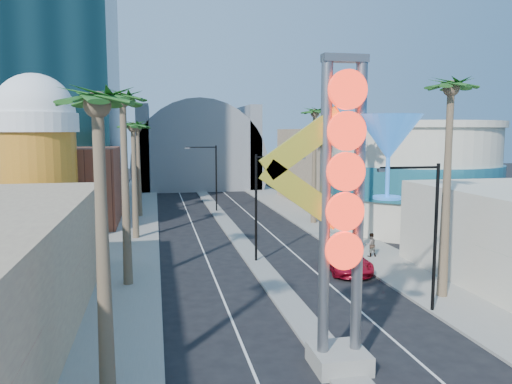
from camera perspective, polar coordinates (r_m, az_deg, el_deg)
name	(u,v)px	position (r m, az deg, el deg)	size (l,w,h in m)	color
sidewalk_west	(133,228)	(51.30, -13.90, -4.03)	(5.00, 100.00, 0.15)	gray
sidewalk_east	(315,221)	(53.90, 6.75, -3.35)	(5.00, 100.00, 0.15)	gray
median	(223,220)	(54.67, -3.76, -3.17)	(1.60, 84.00, 0.15)	gray
hotel_tower	(27,5)	(70.66, -24.69, 18.86)	(20.00, 20.00, 50.00)	black
brick_filler_west	(67,187)	(54.37, -20.75, 0.51)	(10.00, 10.00, 8.00)	brown
filler_east	(331,166)	(67.62, 8.61, 2.90)	(10.00, 20.00, 10.00)	#A08267
beer_mug	(37,153)	(46.44, -23.74, 4.12)	(7.00, 7.00, 14.50)	#BC7D19
turquoise_building	(413,176)	(52.06, 17.51, 1.76)	(16.60, 16.60, 10.60)	beige
canopy	(197,162)	(87.81, -6.78, 3.38)	(22.00, 16.00, 22.00)	slate
neon_sign	(362,191)	(20.12, 12.03, 0.14)	(6.53, 2.60, 12.55)	gray
streetlight_0	(263,197)	(36.50, 0.85, -0.57)	(3.79, 0.25, 8.00)	black
streetlight_1	(212,172)	(59.91, -5.09, 2.33)	(3.79, 0.25, 8.00)	black
streetlight_2	(428,224)	(27.60, 19.03, -3.47)	(3.45, 0.25, 8.00)	black
palm_0	(98,122)	(17.45, -17.61, 7.60)	(2.40, 2.40, 11.70)	brown
palm_1	(123,112)	(31.43, -14.97, 8.86)	(2.40, 2.40, 12.70)	brown
palm_2	(133,133)	(45.39, -13.87, 6.52)	(2.40, 2.40, 11.20)	brown
palm_3	(138,133)	(57.38, -13.38, 6.57)	(2.40, 2.40, 11.20)	brown
palm_5	(451,102)	(30.12, 21.35, 9.57)	(2.40, 2.40, 13.20)	brown
palm_6	(362,128)	(40.71, 12.04, 7.18)	(2.40, 2.40, 11.70)	brown
palm_7	(315,120)	(51.95, 6.74, 8.18)	(2.40, 2.40, 12.70)	brown
red_pickup	(346,260)	(35.42, 10.24, -7.64)	(2.64, 5.72, 1.59)	#A90D24
pedestrian_b	(371,245)	(39.23, 12.98, -5.90)	(0.88, 0.68, 1.81)	gray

